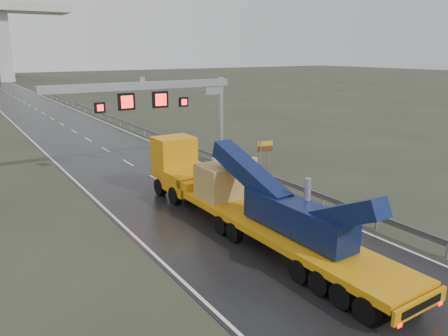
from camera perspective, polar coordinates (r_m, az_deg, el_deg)
ground at (r=20.37m, az=10.44°, el=-12.43°), size 400.00×400.00×0.00m
road at (r=55.27m, az=-19.02°, el=4.55°), size 11.00×200.00×0.02m
guardrail at (r=47.68m, az=-8.99°, el=4.47°), size 0.20×140.00×1.40m
sign_gantry at (r=34.51m, az=-7.28°, el=8.79°), size 14.90×1.20×7.42m
heavy_haul_truck at (r=23.93m, az=1.14°, el=-3.32°), size 3.13×19.51×4.57m
exit_sign_pair at (r=35.84m, az=5.38°, el=2.52°), size 1.27×0.43×2.24m
striped_barrier at (r=34.73m, az=3.79°, el=0.44°), size 0.71×0.44×1.13m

